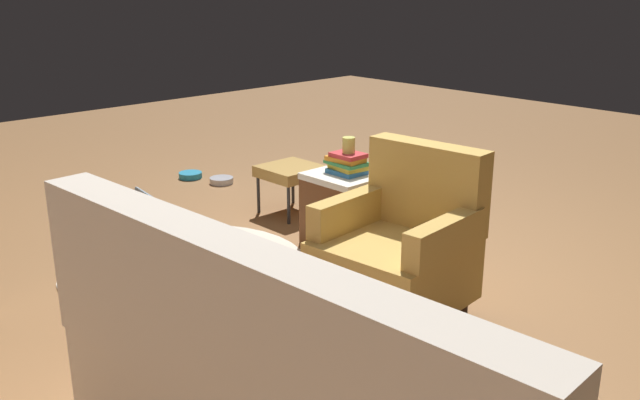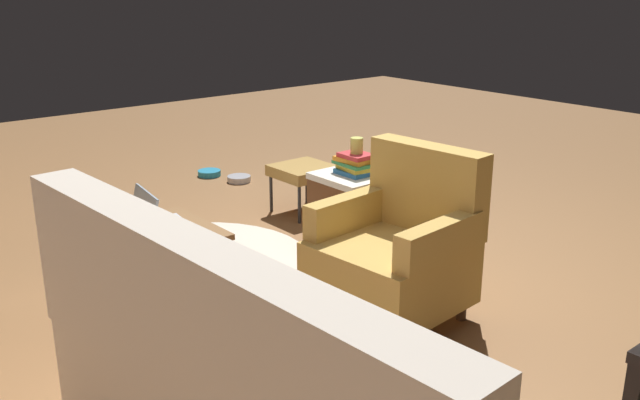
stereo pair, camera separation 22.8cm
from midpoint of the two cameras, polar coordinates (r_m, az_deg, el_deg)
ground at (r=4.30m, az=6.17°, el=-5.27°), size 12.00×12.00×0.00m
armchair at (r=3.55m, az=8.21°, el=-4.11°), size 0.72×0.73×0.87m
laptop_desk at (r=3.55m, az=-10.57°, el=-3.24°), size 0.56×0.44×0.48m
laptop at (r=3.50m, az=-11.30°, el=-1.73°), size 0.35×0.30×0.21m
wicker_hamper at (r=4.52m, az=4.29°, el=-0.77°), size 0.45×0.45×0.48m
book_stack_hamper at (r=4.43m, az=4.36°, el=2.93°), size 0.26×0.20×0.14m
yellow_mug at (r=4.40m, az=4.51°, el=4.45°), size 0.08×0.08×0.10m
ottoman at (r=5.11m, az=-0.11°, el=2.29°), size 0.40×0.40×0.36m
circular_rug at (r=4.33m, az=-8.97°, el=-5.16°), size 1.48×1.48×0.01m
pet_bowl_steel at (r=6.00m, az=-5.56°, el=1.73°), size 0.20×0.20×0.05m
pet_bowl_teal at (r=6.21m, az=-8.00°, el=2.19°), size 0.20×0.20×0.05m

